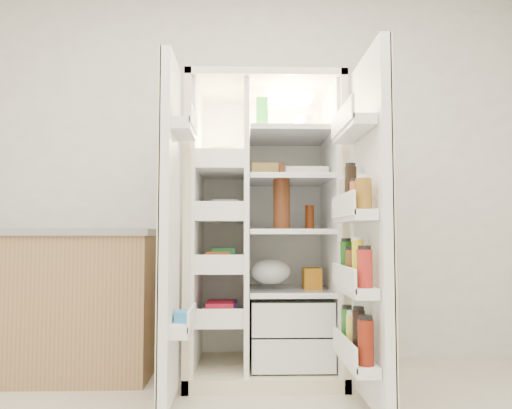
{
  "coord_description": "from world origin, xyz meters",
  "views": [
    {
      "loc": [
        0.03,
        -1.4,
        0.86
      ],
      "look_at": [
        0.1,
        1.25,
        1.03
      ],
      "focal_mm": 34.0,
      "sensor_mm": 36.0,
      "label": 1
    }
  ],
  "objects": [
    {
      "name": "kitchen_counter",
      "position": [
        -1.12,
        1.66,
        0.45
      ],
      "size": [
        1.23,
        0.66,
        0.9
      ],
      "color": "#A17C50",
      "rests_on": "floor"
    },
    {
      "name": "refrigerator",
      "position": [
        0.18,
        1.65,
        0.74
      ],
      "size": [
        0.92,
        0.7,
        1.8
      ],
      "color": "beige",
      "rests_on": "floor"
    },
    {
      "name": "wall_back",
      "position": [
        0.0,
        2.0,
        1.35
      ],
      "size": [
        4.0,
        0.02,
        2.7
      ],
      "primitive_type": "cube",
      "color": "white",
      "rests_on": "floor"
    },
    {
      "name": "fridge_door",
      "position": [
        0.64,
        0.96,
        0.87
      ],
      "size": [
        0.17,
        0.58,
        1.72
      ],
      "color": "white",
      "rests_on": "floor"
    },
    {
      "name": "freezer_door",
      "position": [
        -0.34,
        1.05,
        0.89
      ],
      "size": [
        0.15,
        0.4,
        1.72
      ],
      "color": "white",
      "rests_on": "floor"
    }
  ]
}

